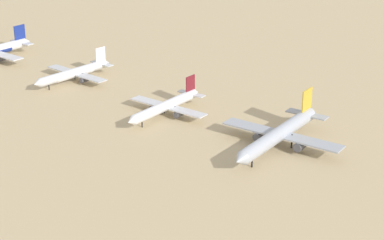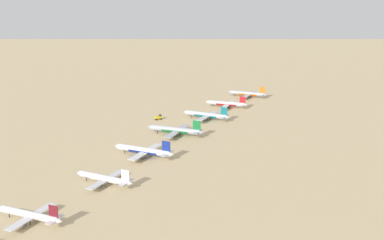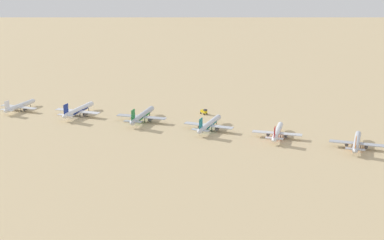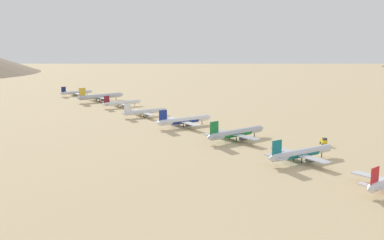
# 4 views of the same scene
# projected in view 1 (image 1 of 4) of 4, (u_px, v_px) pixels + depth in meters

# --- Properties ---
(parked_jet_5) EXTENTS (35.59, 28.91, 10.26)m
(parked_jet_5) POSITION_uv_depth(u_px,v_px,m) (74.00, 73.00, 247.13)
(parked_jet_5) COLOR silver
(parked_jet_5) RESTS_ON ground
(parked_jet_6) EXTENTS (35.15, 28.46, 10.16)m
(parked_jet_6) POSITION_uv_depth(u_px,v_px,m) (166.00, 106.00, 215.07)
(parked_jet_6) COLOR white
(parked_jet_6) RESTS_ON ground
(parked_jet_7) EXTENTS (45.41, 36.84, 13.10)m
(parked_jet_7) POSITION_uv_depth(u_px,v_px,m) (280.00, 134.00, 191.31)
(parked_jet_7) COLOR #B2B7C1
(parked_jet_7) RESTS_ON ground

